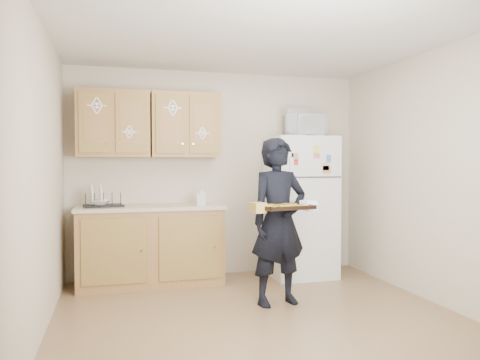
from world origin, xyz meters
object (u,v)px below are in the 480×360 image
at_px(refrigerator, 300,207).
at_px(microwave, 304,126).
at_px(dish_rack, 103,199).
at_px(baking_tray, 284,208).
at_px(person, 279,221).

height_order(refrigerator, microwave, microwave).
xyz_separation_m(refrigerator, dish_rack, (-2.31, 0.05, 0.13)).
bearing_deg(microwave, baking_tray, -110.42).
distance_m(refrigerator, dish_rack, 2.32).
relative_size(person, baking_tray, 3.41).
xyz_separation_m(person, microwave, (0.68, 0.99, 1.02)).
bearing_deg(dish_rack, person, -33.11).
height_order(person, baking_tray, person).
xyz_separation_m(person, baking_tray, (-0.06, -0.29, 0.16)).
bearing_deg(baking_tray, person, 68.52).
bearing_deg(baking_tray, refrigerator, 51.31).
relative_size(refrigerator, microwave, 3.54).
xyz_separation_m(refrigerator, microwave, (0.03, -0.05, 0.98)).
bearing_deg(dish_rack, baking_tray, -40.64).
bearing_deg(dish_rack, refrigerator, -1.21).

